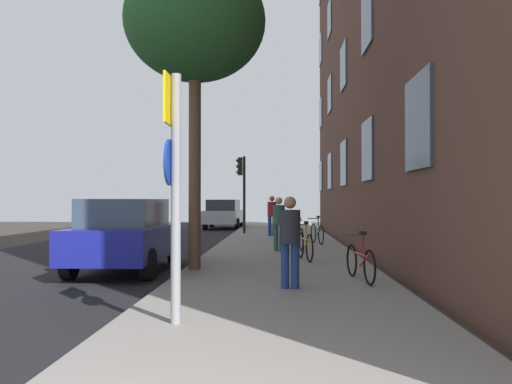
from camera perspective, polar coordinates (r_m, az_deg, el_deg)
The scene contains 15 objects.
ground_plane at distance 17.33m, azimuth -9.12°, elevation -6.20°, with size 41.80×41.80×0.00m, color #332D28.
road_asphalt at distance 17.87m, azimuth -15.77°, elevation -6.00°, with size 7.00×38.00×0.01m, color black.
sidewalk at distance 16.98m, azimuth 2.60°, elevation -6.12°, with size 4.20×38.00×0.12m, color gray.
sign_post at distance 6.39m, azimuth -8.97°, elevation 1.69°, with size 0.16×0.60×3.02m.
traffic_light at distance 23.49m, azimuth -1.55°, elevation 1.28°, with size 0.43×0.24×3.46m.
tree_near at distance 12.02m, azimuth -6.68°, elevation 17.87°, with size 3.08×3.08×6.70m.
bicycle_0 at distance 9.87m, azimuth 11.33°, elevation -7.45°, with size 0.43×1.70×0.92m.
bicycle_1 at distance 13.02m, azimuth 5.36°, elevation -5.77°, with size 0.46×1.65×0.97m.
bicycle_2 at distance 15.87m, azimuth 4.65°, elevation -4.91°, with size 0.42×1.63×0.96m.
bicycle_3 at distance 17.99m, azimuth 6.70°, elevation -4.44°, with size 0.47×1.66×0.95m.
pedestrian_0 at distance 8.83m, azimuth 3.75°, elevation -4.81°, with size 0.49×0.49×1.55m.
pedestrian_1 at distance 15.28m, azimuth 2.52°, elevation -3.10°, with size 0.50×0.50×1.57m.
pedestrian_2 at distance 21.73m, azimuth 1.75°, elevation -2.31°, with size 0.38×0.38×1.66m.
car_0 at distance 12.05m, azimuth -13.95°, elevation -4.51°, with size 1.82×4.06×1.62m.
car_1 at distance 29.36m, azimuth -3.54°, elevation -2.38°, with size 2.06×4.43×1.62m.
Camera 1 is at (1.05, -1.91, 1.61)m, focal length 36.61 mm.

